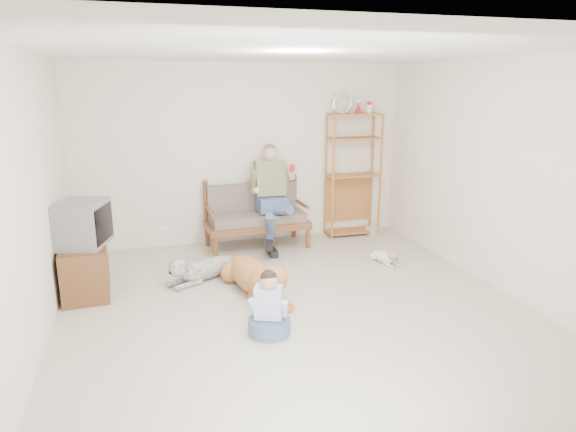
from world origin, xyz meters
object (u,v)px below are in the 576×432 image
object	(u,v)px
tv_stand	(85,269)
golden_retriever	(257,277)
etagere	(353,174)
loveseat	(256,215)

from	to	relation	value
tv_stand	golden_retriever	size ratio (longest dim) A/B	0.56
tv_stand	etagere	bearing A→B (deg)	16.37
loveseat	golden_retriever	bearing A→B (deg)	-105.43
etagere	tv_stand	world-z (taller)	etagere
etagere	tv_stand	distance (m)	4.24
loveseat	tv_stand	world-z (taller)	loveseat
golden_retriever	etagere	bearing A→B (deg)	33.97
tv_stand	golden_retriever	distance (m)	2.01
loveseat	golden_retriever	xyz separation A→B (m)	(-0.41, -1.81, -0.28)
etagere	tv_stand	xyz separation A→B (m)	(-3.96, -1.36, -0.70)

